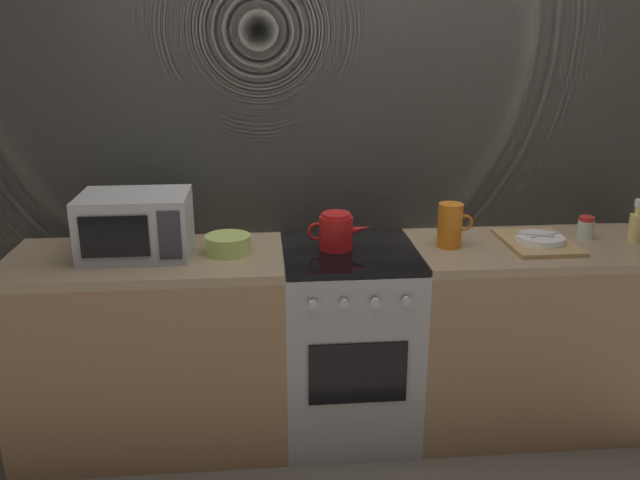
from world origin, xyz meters
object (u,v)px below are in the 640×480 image
object	(u,v)px
pitcher	(450,225)
spice_jar	(586,228)
dish_pile	(538,241)
spray_bottle	(636,225)
microwave	(136,225)
stove_unit	(349,341)
kettle	(336,231)
mixing_bowl	(228,244)

from	to	relation	value
pitcher	spice_jar	world-z (taller)	pitcher
dish_pile	spray_bottle	bearing A→B (deg)	1.50
microwave	dish_pile	xyz separation A→B (m)	(1.79, -0.03, -0.12)
microwave	pitcher	size ratio (longest dim) A/B	2.30
microwave	spice_jar	world-z (taller)	microwave
stove_unit	spray_bottle	xyz separation A→B (m)	(1.33, 0.00, 0.53)
stove_unit	kettle	size ratio (longest dim) A/B	3.16
microwave	spray_bottle	world-z (taller)	microwave
mixing_bowl	spray_bottle	world-z (taller)	spray_bottle
microwave	spice_jar	distance (m)	2.06
stove_unit	dish_pile	xyz separation A→B (m)	(0.86, -0.01, 0.47)
kettle	spray_bottle	size ratio (longest dim) A/B	1.40
microwave	spice_jar	xyz separation A→B (m)	(2.06, 0.05, -0.08)
mixing_bowl	spray_bottle	size ratio (longest dim) A/B	0.99
pitcher	spray_bottle	xyz separation A→B (m)	(0.87, -0.01, -0.02)
mixing_bowl	spice_jar	bearing A→B (deg)	2.25
microwave	spice_jar	size ratio (longest dim) A/B	4.38
stove_unit	spray_bottle	distance (m)	1.43
kettle	spray_bottle	world-z (taller)	spray_bottle
mixing_bowl	kettle	bearing A→B (deg)	1.80
dish_pile	spray_bottle	xyz separation A→B (m)	(0.46, 0.01, 0.06)
microwave	dish_pile	world-z (taller)	microwave
spray_bottle	spice_jar	bearing A→B (deg)	160.65
microwave	pitcher	xyz separation A→B (m)	(1.38, -0.02, -0.03)
mixing_bowl	dish_pile	size ratio (longest dim) A/B	0.50
spice_jar	dish_pile	bearing A→B (deg)	-162.40
dish_pile	kettle	bearing A→B (deg)	177.98
mixing_bowl	spice_jar	size ratio (longest dim) A/B	1.90
mixing_bowl	pitcher	distance (m)	0.99
kettle	dish_pile	size ratio (longest dim) A/B	0.71
pitcher	spice_jar	size ratio (longest dim) A/B	1.90
kettle	spice_jar	distance (m)	1.19
stove_unit	mixing_bowl	distance (m)	0.73
pitcher	kettle	bearing A→B (deg)	178.34
spray_bottle	mixing_bowl	bearing A→B (deg)	179.83
pitcher	mixing_bowl	bearing A→B (deg)	-179.99
stove_unit	mixing_bowl	xyz separation A→B (m)	(-0.54, 0.01, 0.49)
kettle	spice_jar	xyz separation A→B (m)	(1.18, 0.05, -0.03)
stove_unit	dish_pile	distance (m)	0.98
spice_jar	spray_bottle	xyz separation A→B (m)	(0.20, -0.07, 0.03)
stove_unit	spray_bottle	bearing A→B (deg)	0.17
spice_jar	pitcher	bearing A→B (deg)	-174.46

